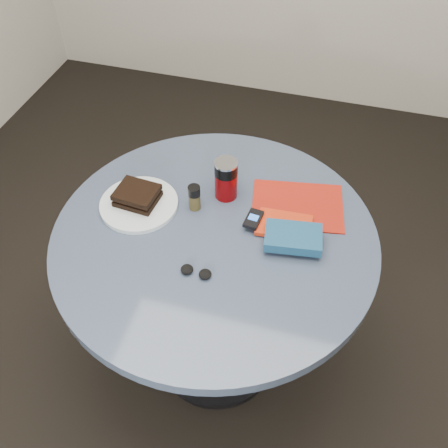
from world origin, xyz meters
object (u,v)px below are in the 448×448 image
(magazine, at_px, (297,206))
(table, at_px, (215,266))
(headphones, at_px, (196,272))
(plate, at_px, (139,204))
(mp3_player, at_px, (253,219))
(soda_can, at_px, (226,179))
(pepper_grinder, at_px, (194,197))
(sandwich, at_px, (137,195))
(novel, at_px, (293,237))
(red_book, at_px, (284,225))

(magazine, bearing_deg, table, -150.25)
(table, height_order, headphones, headphones)
(plate, distance_m, mp3_player, 0.37)
(table, bearing_deg, magazine, 39.62)
(soda_can, height_order, pepper_grinder, soda_can)
(plate, xyz_separation_m, sandwich, (-0.01, 0.01, 0.03))
(sandwich, distance_m, pepper_grinder, 0.18)
(soda_can, bearing_deg, novel, -31.82)
(sandwich, relative_size, red_book, 0.82)
(red_book, xyz_separation_m, mp3_player, (-0.09, -0.01, 0.01))
(soda_can, distance_m, headphones, 0.34)
(pepper_grinder, relative_size, mp3_player, 1.10)
(plate, distance_m, sandwich, 0.03)
(plate, height_order, sandwich, sandwich)
(mp3_player, bearing_deg, novel, -20.78)
(table, relative_size, plate, 3.99)
(pepper_grinder, height_order, headphones, pepper_grinder)
(plate, relative_size, soda_can, 1.79)
(table, distance_m, headphones, 0.24)
(pepper_grinder, relative_size, novel, 0.53)
(table, distance_m, magazine, 0.33)
(red_book, bearing_deg, pepper_grinder, 175.34)
(headphones, bearing_deg, red_book, 49.85)
(novel, bearing_deg, plate, 168.67)
(soda_can, height_order, magazine, soda_can)
(table, bearing_deg, pepper_grinder, 136.20)
(sandwich, relative_size, headphones, 1.47)
(magazine, bearing_deg, mp3_player, -144.94)
(pepper_grinder, bearing_deg, soda_can, 46.11)
(sandwich, xyz_separation_m, magazine, (0.50, 0.13, -0.04))
(mp3_player, relative_size, headphones, 0.88)
(plate, bearing_deg, soda_can, 26.18)
(table, bearing_deg, headphones, -92.07)
(soda_can, xyz_separation_m, mp3_player, (0.12, -0.10, -0.04))
(mp3_player, xyz_separation_m, headphones, (-0.11, -0.23, -0.02))
(novel, relative_size, mp3_player, 2.05)
(magazine, bearing_deg, pepper_grinder, -172.83)
(plate, bearing_deg, headphones, -38.77)
(magazine, distance_m, headphones, 0.42)
(magazine, relative_size, headphones, 3.12)
(sandwich, relative_size, soda_can, 0.98)
(soda_can, height_order, mp3_player, soda_can)
(magazine, bearing_deg, headphones, -133.19)
(table, relative_size, mp3_player, 12.26)
(table, xyz_separation_m, red_book, (0.20, 0.08, 0.18))
(sandwich, xyz_separation_m, mp3_player, (0.38, 0.01, -0.01))
(table, relative_size, pepper_grinder, 11.19)
(pepper_grinder, bearing_deg, table, -43.80)
(novel, bearing_deg, mp3_player, 151.19)
(soda_can, xyz_separation_m, magazine, (0.24, 0.01, -0.07))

